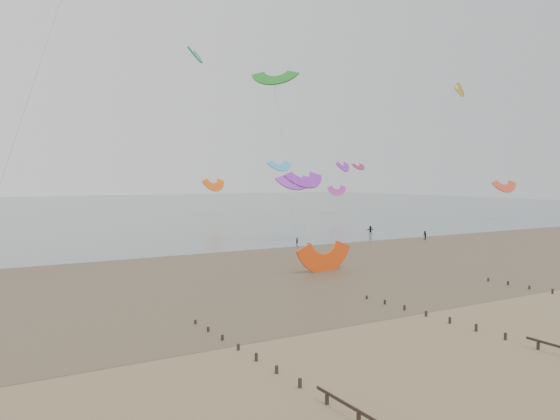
{
  "coord_description": "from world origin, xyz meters",
  "views": [
    {
      "loc": [
        -30.45,
        -29.3,
        11.94
      ],
      "look_at": [
        3.53,
        28.0,
        8.0
      ],
      "focal_mm": 35.0,
      "sensor_mm": 36.0,
      "label": 1
    }
  ],
  "objects": [
    {
      "name": "sea_and_shore",
      "position": [
        -4.08,
        34.4,
        0.01
      ],
      "size": [
        500.0,
        665.0,
        0.03
      ],
      "color": "#475654",
      "rests_on": "ground"
    },
    {
      "name": "kites_airborne",
      "position": [
        -14.92,
        89.08,
        18.72
      ],
      "size": [
        217.52,
        125.08,
        42.25
      ],
      "color": "#8E214D",
      "rests_on": "ground"
    },
    {
      "name": "ground",
      "position": [
        0.0,
        0.0,
        0.0
      ],
      "size": [
        500.0,
        500.0,
        0.0
      ],
      "primitive_type": "plane",
      "color": "brown",
      "rests_on": "ground"
    },
    {
      "name": "grounded_kite",
      "position": [
        9.87,
        27.38,
        0.0
      ],
      "size": [
        8.24,
        6.82,
        4.14
      ],
      "primitive_type": null,
      "rotation": [
        1.54,
        0.0,
        0.13
      ],
      "color": "#EA430E",
      "rests_on": "ground"
    },
    {
      "name": "kitesurfers",
      "position": [
        20.63,
        48.78,
        0.85
      ],
      "size": [
        109.29,
        22.21,
        1.87
      ],
      "color": "black",
      "rests_on": "ground"
    }
  ]
}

